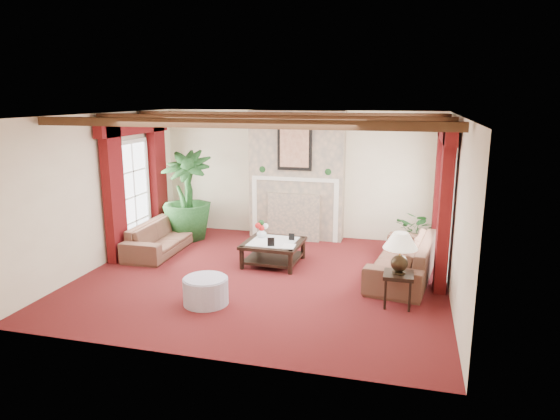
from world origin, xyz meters
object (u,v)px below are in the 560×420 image
(sofa_left, at_px, (162,232))
(ottoman, at_px, (206,291))
(potted_palm, at_px, (188,215))
(side_table, at_px, (398,290))
(sofa_right, at_px, (404,251))
(coffee_table, at_px, (273,253))

(sofa_left, bearing_deg, ottoman, -140.97)
(potted_palm, bearing_deg, side_table, -29.17)
(potted_palm, bearing_deg, ottoman, -61.09)
(sofa_right, distance_m, side_table, 1.27)
(sofa_left, relative_size, potted_palm, 1.03)
(side_table, bearing_deg, coffee_table, 148.99)
(sofa_right, height_order, coffee_table, sofa_right)
(sofa_right, bearing_deg, sofa_left, -85.51)
(potted_palm, distance_m, ottoman, 3.58)
(sofa_left, relative_size, coffee_table, 1.94)
(potted_palm, relative_size, coffee_table, 1.89)
(sofa_left, distance_m, ottoman, 2.85)
(sofa_left, distance_m, coffee_table, 2.34)
(side_table, xyz_separation_m, ottoman, (-2.73, -0.63, -0.06))
(sofa_left, height_order, potted_palm, potted_palm)
(sofa_right, bearing_deg, coffee_table, -84.40)
(sofa_left, xyz_separation_m, ottoman, (1.84, -2.17, -0.19))
(potted_palm, height_order, coffee_table, potted_palm)
(potted_palm, distance_m, side_table, 5.11)
(ottoman, bearing_deg, side_table, 13.00)
(sofa_right, distance_m, potted_palm, 4.67)
(sofa_right, distance_m, ottoman, 3.38)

